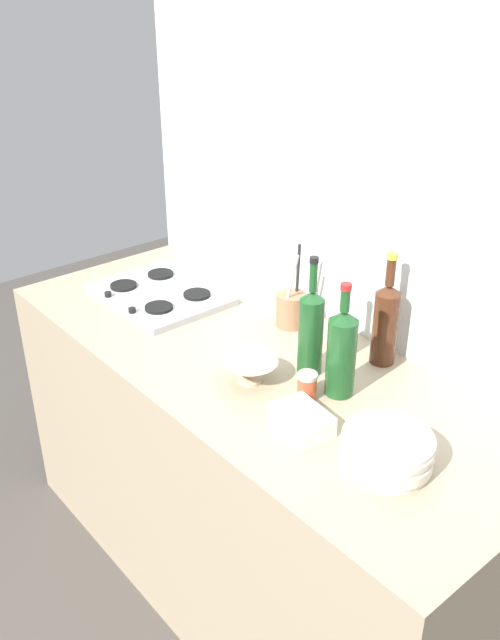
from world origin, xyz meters
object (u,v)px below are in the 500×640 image
Objects in this scene: wine_bottle_mid_right at (341,351)px; condiment_jar_front at (307,386)px; utensil_crock at (291,308)px; plate_stack at (387,451)px; wine_bottle_mid_left at (311,330)px; stovetop_hob at (160,294)px; wine_bottle_leftmost at (386,322)px; mixing_bowl at (250,370)px; butter_dish at (302,420)px.

wine_bottle_mid_right is 0.13m from condiment_jar_front.
plate_stack is at bearing -25.30° from utensil_crock.
wine_bottle_mid_left is 0.17m from condiment_jar_front.
utensil_crock is 3.65× the size of condiment_jar_front.
plate_stack is (1.09, -0.09, 0.03)m from stovetop_hob.
wine_bottle_mid_right is (0.03, -0.22, -0.00)m from wine_bottle_leftmost.
condiment_jar_front is at bearing -47.14° from wine_bottle_mid_left.
wine_bottle_leftmost reaches higher than utensil_crock.
stovetop_hob is 2.05× the size of plate_stack.
plate_stack is at bearing -9.38° from condiment_jar_front.
plate_stack is at bearing 0.95° from mixing_bowl.
condiment_jar_front reaches higher than butter_dish.
wine_bottle_mid_left is at bearing 159.50° from plate_stack.
wine_bottle_leftmost reaches higher than butter_dish.
mixing_bowl is 0.36m from utensil_crock.
plate_stack is at bearing -48.79° from wine_bottle_leftmost.
utensil_crock is (-0.34, -0.05, -0.07)m from wine_bottle_leftmost.
wine_bottle_mid_left reaches higher than utensil_crock.
mixing_bowl is 1.06× the size of butter_dish.
butter_dish is (-0.22, -0.05, -0.01)m from plate_stack.
condiment_jar_front reaches higher than mixing_bowl.
wine_bottle_mid_left reaches higher than stovetop_hob.
plate_stack reaches higher than stovetop_hob.
utensil_crock reaches higher than butter_dish.
wine_bottle_mid_right is at bearing 105.60° from butter_dish.
stovetop_hob is 2.88× the size of mixing_bowl.
plate_stack is at bearing 12.95° from butter_dish.
wine_bottle_mid_right is at bearing -24.50° from utensil_crock.
plate_stack is 0.64× the size of wine_bottle_leftmost.
butter_dish is at bearing -40.25° from utensil_crock.
wine_bottle_leftmost is at bearing 131.21° from plate_stack.
wine_bottle_mid_right is (0.81, 0.04, 0.12)m from stovetop_hob.
mixing_bowl is (-0.48, -0.01, -0.00)m from plate_stack.
mixing_bowl is 0.26m from butter_dish.
wine_bottle_mid_right reaches higher than stovetop_hob.
condiment_jar_front is (0.16, 0.06, 0.00)m from mixing_bowl.
plate_stack is 1.41× the size of mixing_bowl.
wine_bottle_mid_left is at bearing 132.86° from condiment_jar_front.
wine_bottle_leftmost reaches higher than wine_bottle_mid_right.
stovetop_hob is 1.60× the size of utensil_crock.
wine_bottle_leftmost is at bearing 64.92° from mixing_bowl.
condiment_jar_front reaches higher than stovetop_hob.
wine_bottle_mid_left is at bearing -116.05° from wine_bottle_leftmost.
butter_dish is (0.05, -0.19, -0.10)m from wine_bottle_mid_right.
wine_bottle_mid_right is 0.26m from mixing_bowl.
wine_bottle_leftmost is (0.78, 0.26, 0.12)m from stovetop_hob.
plate_stack is 0.44m from wine_bottle_mid_left.
wine_bottle_mid_left is 0.20m from mixing_bowl.
wine_bottle_leftmost is at bearing 89.06° from condiment_jar_front.
wine_bottle_leftmost reaches higher than mixing_bowl.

